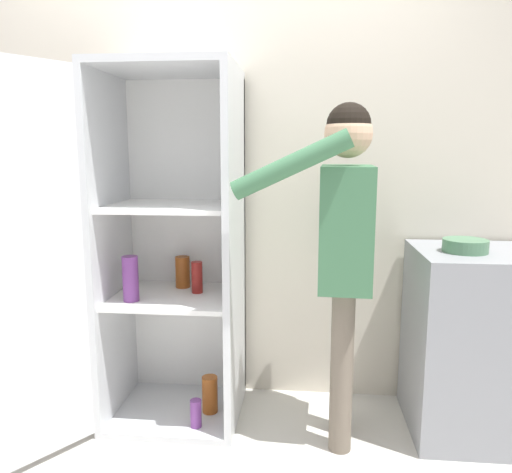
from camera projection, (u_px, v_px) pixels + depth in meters
name	position (u px, v px, depth m)	size (l,w,h in m)	color
wall_back	(217.00, 176.00, 2.84)	(7.00, 0.06, 2.55)	beige
refrigerator	(141.00, 254.00, 2.51)	(1.12, 1.15, 1.83)	silver
person	(344.00, 233.00, 2.31)	(0.64, 0.55, 1.63)	#726656
counter	(472.00, 342.00, 2.50)	(0.59, 0.59, 0.94)	gray
bowl	(465.00, 246.00, 2.39)	(0.21, 0.21, 0.06)	#517F5B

